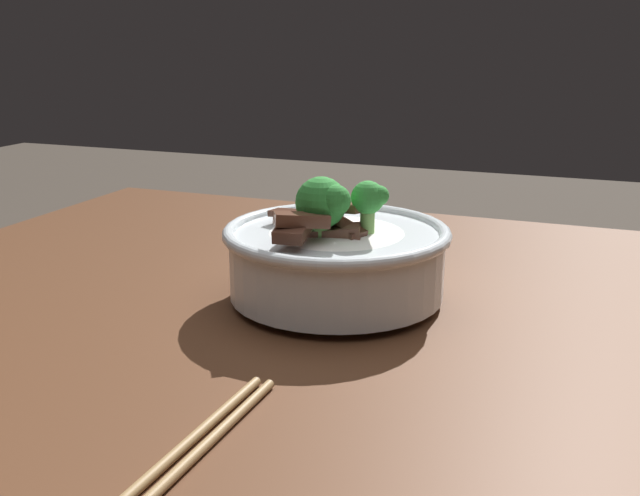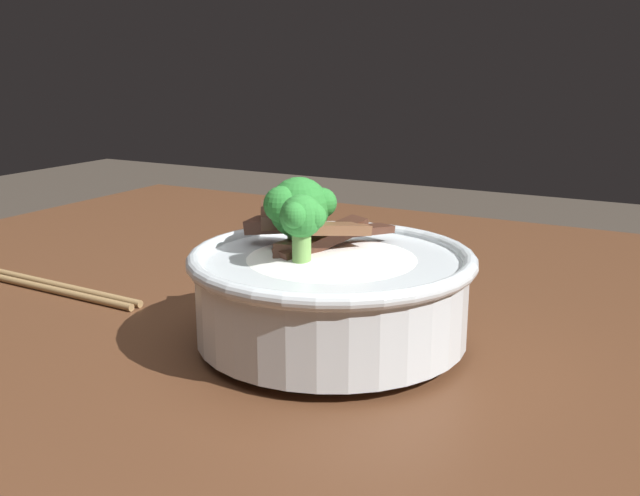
# 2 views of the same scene
# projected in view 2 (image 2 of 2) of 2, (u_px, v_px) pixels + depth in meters

# --- Properties ---
(rice_bowl) EXTENTS (0.22, 0.22, 0.13)m
(rice_bowl) POSITION_uv_depth(u_px,v_px,m) (330.00, 284.00, 0.55)
(rice_bowl) COLOR silver
(rice_bowl) RESTS_ON dining_table
(chopsticks_pair) EXTENTS (0.03, 0.23, 0.01)m
(chopsticks_pair) POSITION_uv_depth(u_px,v_px,m) (47.00, 286.00, 0.70)
(chopsticks_pair) COLOR #9E7A4C
(chopsticks_pair) RESTS_ON dining_table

